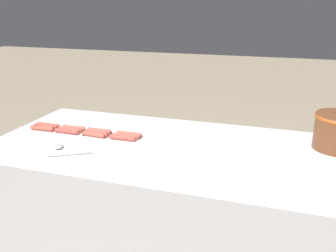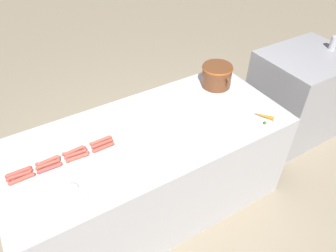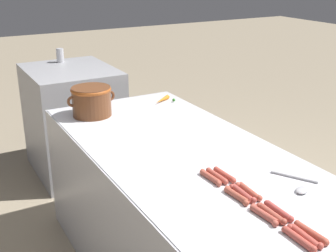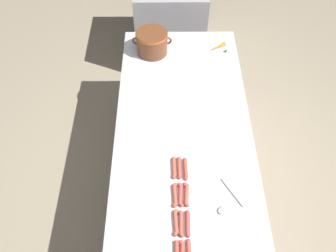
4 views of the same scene
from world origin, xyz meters
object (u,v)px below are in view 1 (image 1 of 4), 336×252
hot_dog_10 (94,135)px  hot_dog_11 (123,138)px  hot_dog_1 (74,128)px  hot_dog_4 (45,127)px  hot_dog_5 (70,129)px  hot_dog_8 (42,129)px  hot_dog_7 (127,136)px  serving_spoon (62,149)px  hot_dog_0 (48,125)px  hot_dog_2 (99,131)px  hot_dog_3 (129,134)px  hot_dog_6 (97,133)px  hot_dog_9 (67,131)px

hot_dog_10 → hot_dog_11: same height
hot_dog_10 → hot_dog_11: 0.18m
hot_dog_1 → hot_dog_4: 0.19m
hot_dog_5 → hot_dog_8: (0.04, -0.17, 0.00)m
hot_dog_7 → hot_dog_5: bearing=-90.0°
hot_dog_7 → hot_dog_10: (0.04, -0.19, 0.00)m
hot_dog_5 → serving_spoon: (0.27, 0.12, -0.01)m
hot_dog_0 → hot_dog_1: size_ratio=1.00×
hot_dog_1 → hot_dog_2: 0.17m
hot_dog_3 → hot_dog_11: same height
hot_dog_3 → hot_dog_5: size_ratio=1.00×
hot_dog_0 → hot_dog_7: 0.55m
hot_dog_2 → serving_spoon: bearing=-10.8°
hot_dog_6 → hot_dog_7: 0.19m
hot_dog_4 → serving_spoon: hot_dog_4 is taller
hot_dog_4 → serving_spoon: bearing=47.8°
hot_dog_5 → hot_dog_8: same height
hot_dog_4 → hot_dog_9: 0.18m
hot_dog_11 → serving_spoon: size_ratio=0.65×
hot_dog_0 → hot_dog_6: same height
hot_dog_5 → hot_dog_10: bearing=78.9°
hot_dog_0 → serving_spoon: hot_dog_0 is taller
hot_dog_2 → hot_dog_11: bearing=69.6°
hot_dog_11 → hot_dog_2: bearing=-110.4°
hot_dog_2 → hot_dog_6: size_ratio=1.00×
hot_dog_2 → hot_dog_11: same height
hot_dog_2 → hot_dog_6: 0.03m
hot_dog_7 → hot_dog_10: size_ratio=1.00×
hot_dog_0 → hot_dog_2: size_ratio=1.00×
hot_dog_5 → serving_spoon: hot_dog_5 is taller
hot_dog_10 → hot_dog_5: bearing=-101.1°
hot_dog_1 → hot_dog_9: (0.07, -0.01, 0.00)m
hot_dog_4 → serving_spoon: size_ratio=0.65×
hot_dog_6 → serving_spoon: (0.27, -0.06, -0.01)m
hot_dog_4 → hot_dog_5: (-0.00, 0.18, 0.00)m
hot_dog_4 → hot_dog_10: bearing=84.4°
hot_dog_1 → hot_dog_2: (-0.00, 0.17, 0.00)m
hot_dog_0 → hot_dog_1: (-0.00, 0.18, 0.00)m
hot_dog_9 → serving_spoon: 0.26m
hot_dog_11 → hot_dog_5: bearing=-95.6°
hot_dog_1 → hot_dog_0: bearing=-89.6°
hot_dog_5 → hot_dog_2: bearing=100.2°
hot_dog_0 → hot_dog_10: same height
hot_dog_2 → hot_dog_11: size_ratio=1.00×
hot_dog_5 → hot_dog_10: same height
hot_dog_8 → hot_dog_4: bearing=-172.4°
hot_dog_5 → hot_dog_7: 0.37m
hot_dog_4 → hot_dog_9: (0.04, 0.18, 0.00)m
hot_dog_11 → hot_dog_9: bearing=-89.5°
hot_dog_0 → hot_dog_2: same height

